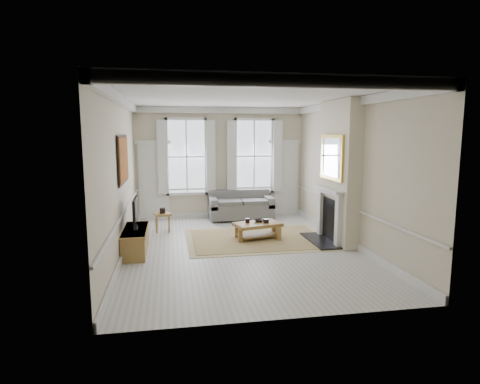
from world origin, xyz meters
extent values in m
plane|color=#B7B5AD|center=(0.00, 0.00, 0.00)|extent=(7.20, 7.20, 0.00)
plane|color=white|center=(0.00, 0.00, 3.40)|extent=(7.20, 7.20, 0.00)
plane|color=beige|center=(0.00, 3.60, 1.70)|extent=(5.20, 0.00, 5.20)
plane|color=beige|center=(-2.60, 0.00, 1.70)|extent=(0.00, 7.20, 7.20)
plane|color=beige|center=(2.60, 0.00, 1.70)|extent=(0.00, 7.20, 7.20)
cube|color=silver|center=(-2.05, 3.56, 1.15)|extent=(0.90, 0.08, 2.30)
cube|color=silver|center=(2.05, 3.56, 1.15)|extent=(0.90, 0.08, 2.30)
cube|color=#AC5D1D|center=(-2.56, 0.30, 2.05)|extent=(0.05, 1.66, 1.06)
cube|color=beige|center=(2.43, 0.20, 1.70)|extent=(0.35, 1.70, 3.38)
cube|color=black|center=(2.00, 0.20, 0.03)|extent=(0.55, 1.50, 0.05)
cube|color=silver|center=(2.20, -0.35, 0.57)|extent=(0.10, 0.18, 1.15)
cube|color=silver|center=(2.20, 0.75, 0.57)|extent=(0.10, 0.18, 1.15)
cube|color=silver|center=(2.15, 0.20, 1.30)|extent=(0.20, 1.45, 0.06)
cube|color=black|center=(2.25, 0.20, 0.55)|extent=(0.02, 0.92, 1.00)
cube|color=gold|center=(2.21, 0.20, 2.05)|extent=(0.06, 1.26, 1.06)
cube|color=#565654|center=(0.55, 3.05, 0.28)|extent=(1.91, 0.93, 0.43)
cube|color=#565654|center=(0.55, 3.41, 0.65)|extent=(1.91, 0.20, 0.44)
cube|color=#565654|center=(-0.31, 3.05, 0.53)|extent=(0.20, 0.93, 0.30)
cube|color=#565654|center=(1.40, 3.05, 0.53)|extent=(0.20, 0.93, 0.30)
cylinder|color=olive|center=(-0.29, 2.71, 0.04)|extent=(0.06, 0.06, 0.08)
cylinder|color=olive|center=(1.38, 3.39, 0.04)|extent=(0.06, 0.06, 0.08)
cube|color=olive|center=(-1.78, 1.93, 0.47)|extent=(0.49, 0.49, 0.06)
cube|color=olive|center=(-1.93, 1.78, 0.22)|extent=(0.05, 0.05, 0.44)
cube|color=olive|center=(-1.63, 1.78, 0.22)|extent=(0.05, 0.05, 0.44)
cube|color=olive|center=(-1.93, 2.09, 0.22)|extent=(0.05, 0.05, 0.44)
cube|color=olive|center=(-1.63, 2.09, 0.22)|extent=(0.05, 0.05, 0.44)
cube|color=tan|center=(0.55, 0.69, 0.01)|extent=(3.50, 2.60, 0.02)
cube|color=olive|center=(0.55, 0.69, 0.38)|extent=(1.24, 0.90, 0.08)
cube|color=olive|center=(0.09, 0.47, 0.17)|extent=(0.10, 0.10, 0.34)
cube|color=olive|center=(1.01, 0.47, 0.17)|extent=(0.10, 0.10, 0.34)
cube|color=olive|center=(0.09, 0.92, 0.17)|extent=(0.10, 0.10, 0.34)
cube|color=olive|center=(1.01, 0.92, 0.17)|extent=(0.10, 0.10, 0.34)
cylinder|color=black|center=(0.30, 0.74, 0.47)|extent=(0.11, 0.11, 0.11)
cylinder|color=black|center=(0.75, 0.64, 0.47)|extent=(0.14, 0.14, 0.10)
imported|color=black|center=(0.60, 0.79, 0.45)|extent=(0.28, 0.28, 0.06)
cube|color=olive|center=(-2.34, 0.04, 0.27)|extent=(0.49, 1.52, 0.54)
cube|color=black|center=(-2.32, 0.04, 0.56)|extent=(0.08, 0.30, 0.03)
cube|color=black|center=(-2.32, 0.04, 0.95)|extent=(0.05, 0.90, 0.55)
cube|color=black|center=(-2.29, 0.04, 0.95)|extent=(0.01, 0.83, 0.50)
camera|label=1|loc=(-1.54, -8.78, 2.62)|focal=30.00mm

